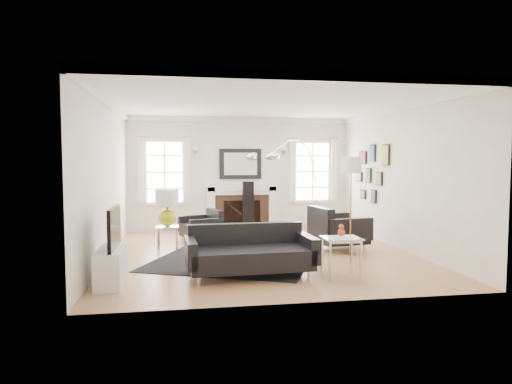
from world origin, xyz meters
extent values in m
plane|color=#AB7347|center=(0.00, 0.00, 0.00)|extent=(6.00, 6.00, 0.00)
cube|color=white|center=(0.00, 3.00, 1.40)|extent=(5.50, 0.04, 2.80)
cube|color=white|center=(0.00, -3.00, 1.40)|extent=(5.50, 0.04, 2.80)
cube|color=white|center=(-2.75, 0.00, 1.40)|extent=(0.04, 6.00, 2.80)
cube|color=white|center=(2.75, 0.00, 1.40)|extent=(0.04, 6.00, 2.80)
cube|color=white|center=(0.00, 0.00, 2.80)|extent=(5.50, 6.00, 0.02)
cube|color=white|center=(0.00, 0.00, 2.74)|extent=(5.50, 6.00, 0.12)
cube|color=white|center=(-0.75, 2.80, 0.55)|extent=(0.18, 0.38, 1.10)
cube|color=white|center=(0.75, 2.80, 0.55)|extent=(0.18, 0.38, 1.10)
cube|color=white|center=(0.00, 2.80, 1.05)|extent=(1.70, 0.38, 0.12)
cube|color=white|center=(0.00, 2.80, 0.95)|extent=(1.50, 0.34, 0.10)
cube|color=brown|center=(0.00, 2.82, 0.45)|extent=(1.30, 0.30, 0.90)
cube|color=black|center=(0.00, 2.72, 0.38)|extent=(0.90, 0.10, 0.76)
cube|color=brown|center=(0.00, 2.55, 0.02)|extent=(1.70, 0.50, 0.04)
cube|color=black|center=(0.00, 2.96, 1.65)|extent=(1.05, 0.06, 0.75)
cube|color=white|center=(0.00, 2.92, 1.65)|extent=(0.82, 0.02, 0.55)
cube|color=white|center=(-1.85, 2.97, 1.45)|extent=(1.00, 0.05, 1.60)
cube|color=white|center=(-1.85, 2.94, 1.45)|extent=(0.84, 0.02, 1.44)
cube|color=white|center=(-2.40, 2.87, 1.50)|extent=(0.14, 0.05, 1.55)
cube|color=white|center=(-1.30, 2.87, 1.50)|extent=(0.14, 0.05, 1.55)
cube|color=white|center=(1.85, 2.97, 1.45)|extent=(1.00, 0.05, 1.60)
cube|color=white|center=(1.85, 2.94, 1.45)|extent=(0.84, 0.02, 1.44)
cube|color=white|center=(1.30, 2.87, 1.50)|extent=(0.14, 0.05, 1.55)
cube|color=white|center=(2.40, 2.87, 1.50)|extent=(0.14, 0.05, 1.55)
cube|color=black|center=(2.72, 0.60, 1.85)|extent=(0.03, 0.34, 0.44)
cube|color=gold|center=(2.70, 0.60, 1.85)|extent=(0.01, 0.29, 0.39)
cube|color=black|center=(2.72, 1.25, 1.90)|extent=(0.03, 0.28, 0.38)
cube|color=#2E677E|center=(2.70, 1.25, 1.90)|extent=(0.01, 0.23, 0.33)
cube|color=black|center=(2.72, 1.80, 1.80)|extent=(0.03, 0.40, 0.30)
cube|color=#B4373D|center=(2.70, 1.80, 1.80)|extent=(0.01, 0.35, 0.25)
cube|color=black|center=(2.72, 0.90, 1.35)|extent=(0.03, 0.30, 0.30)
cube|color=olive|center=(2.70, 0.90, 1.35)|extent=(0.01, 0.25, 0.25)
cube|color=black|center=(2.72, 1.45, 1.40)|extent=(0.03, 0.26, 0.34)
cube|color=#437048|center=(2.70, 1.45, 1.40)|extent=(0.01, 0.21, 0.29)
cube|color=black|center=(2.72, 2.00, 1.35)|extent=(0.03, 0.32, 0.24)
cube|color=tan|center=(2.70, 2.00, 1.35)|extent=(0.01, 0.27, 0.19)
cube|color=black|center=(2.72, 1.15, 0.95)|extent=(0.03, 0.24, 0.30)
cube|color=#44366D|center=(2.70, 1.15, 0.95)|extent=(0.01, 0.19, 0.25)
cube|color=black|center=(2.72, 1.75, 0.95)|extent=(0.03, 0.28, 0.22)
cube|color=#915463|center=(2.70, 1.75, 0.95)|extent=(0.01, 0.23, 0.17)
cube|color=white|center=(-2.45, -1.70, 0.25)|extent=(0.35, 1.00, 0.50)
cube|color=black|center=(-2.40, -1.70, 0.80)|extent=(0.05, 1.00, 0.58)
cube|color=black|center=(-0.64, -0.61, 0.01)|extent=(3.29, 3.06, 0.01)
cube|color=black|center=(-0.45, -1.63, 0.28)|extent=(1.85, 0.94, 0.30)
cube|color=black|center=(-0.47, -1.25, 0.50)|extent=(1.81, 0.23, 0.50)
cube|color=black|center=(-1.34, -1.68, 0.40)|extent=(0.18, 0.86, 0.38)
cube|color=black|center=(0.43, -1.59, 0.40)|extent=(0.18, 0.86, 0.38)
cube|color=black|center=(-1.06, 1.39, 0.25)|extent=(0.92, 0.92, 0.27)
cube|color=black|center=(-0.75, 1.50, 0.46)|extent=(0.35, 0.73, 0.46)
cube|color=black|center=(-1.18, 1.74, 0.36)|extent=(0.73, 0.33, 0.35)
cube|color=black|center=(-0.95, 1.05, 0.36)|extent=(0.73, 0.33, 0.35)
cube|color=black|center=(1.57, 0.16, 0.31)|extent=(1.02, 1.02, 0.34)
cube|color=black|center=(1.18, 0.10, 0.56)|extent=(0.29, 0.91, 0.56)
cube|color=black|center=(1.64, -0.28, 0.45)|extent=(0.90, 0.27, 0.42)
cube|color=black|center=(1.51, 0.60, 0.45)|extent=(0.90, 0.27, 0.42)
cube|color=silver|center=(-0.04, -0.74, 0.34)|extent=(0.79, 0.79, 0.02)
cylinder|color=silver|center=(-0.40, -1.09, 0.18)|extent=(0.04, 0.04, 0.35)
cylinder|color=silver|center=(0.31, -1.09, 0.18)|extent=(0.04, 0.04, 0.35)
cylinder|color=silver|center=(-0.40, -0.38, 0.18)|extent=(0.04, 0.04, 0.35)
cylinder|color=silver|center=(0.31, -0.38, 0.18)|extent=(0.04, 0.04, 0.35)
cube|color=silver|center=(-1.73, 0.60, 0.46)|extent=(0.43, 0.43, 0.02)
cylinder|color=silver|center=(-1.91, 0.42, 0.23)|extent=(0.04, 0.04, 0.47)
cylinder|color=silver|center=(-1.56, 0.42, 0.23)|extent=(0.04, 0.04, 0.47)
cylinder|color=silver|center=(-1.91, 0.77, 0.23)|extent=(0.04, 0.04, 0.47)
cylinder|color=silver|center=(-1.56, 0.77, 0.23)|extent=(0.04, 0.04, 0.47)
cube|color=silver|center=(0.86, -1.92, 0.59)|extent=(0.55, 0.46, 0.02)
cylinder|color=silver|center=(0.63, -2.11, 0.30)|extent=(0.04, 0.04, 0.60)
cylinder|color=silver|center=(1.09, -2.11, 0.30)|extent=(0.04, 0.04, 0.60)
cylinder|color=silver|center=(0.63, -1.73, 0.30)|extent=(0.04, 0.04, 0.60)
cylinder|color=silver|center=(1.09, -1.73, 0.30)|extent=(0.04, 0.04, 0.60)
sphere|color=gold|center=(-1.73, 0.60, 0.63)|extent=(0.33, 0.33, 0.33)
cylinder|color=gold|center=(-1.73, 0.60, 0.80)|extent=(0.04, 0.04, 0.13)
cylinder|color=white|center=(-1.73, 0.60, 1.02)|extent=(0.44, 0.44, 0.31)
sphere|color=#B13216|center=(0.86, -1.92, 0.68)|extent=(0.11, 0.11, 0.11)
sphere|color=#B13216|center=(0.86, -1.92, 0.76)|extent=(0.08, 0.08, 0.08)
cube|color=silver|center=(1.86, 2.65, 0.10)|extent=(0.24, 0.39, 0.19)
ellipsoid|color=silver|center=(0.51, 1.49, 1.83)|extent=(0.33, 0.33, 0.20)
cylinder|color=#B98C40|center=(1.58, -0.41, 0.02)|extent=(0.23, 0.23, 0.03)
cylinder|color=#B98C40|center=(1.58, -0.41, 0.80)|extent=(0.03, 0.03, 1.60)
cylinder|color=white|center=(1.58, -0.41, 1.66)|extent=(0.37, 0.37, 0.30)
cube|color=black|center=(0.10, 2.29, 0.62)|extent=(0.26, 0.26, 1.24)
camera|label=1|loc=(-1.47, -8.29, 1.74)|focal=32.00mm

